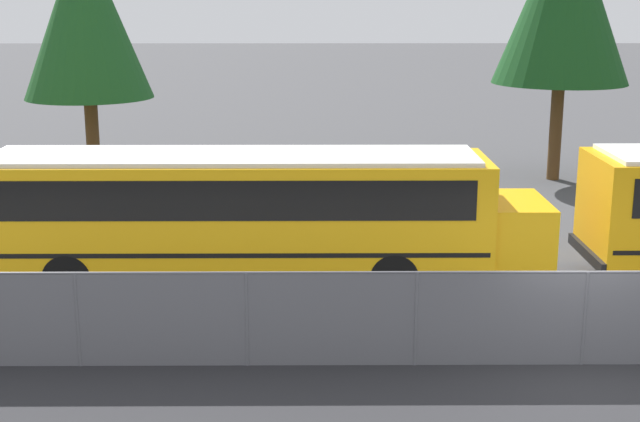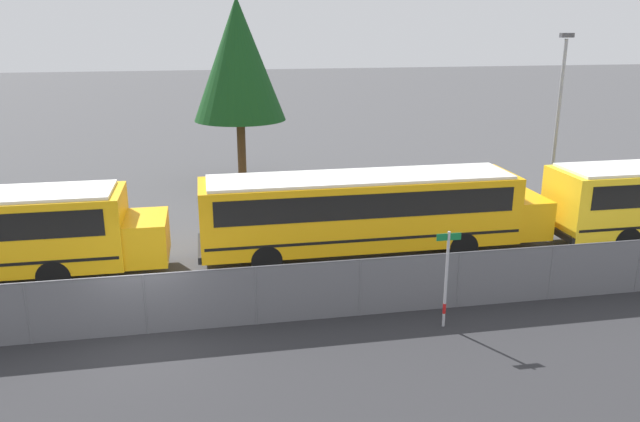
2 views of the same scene
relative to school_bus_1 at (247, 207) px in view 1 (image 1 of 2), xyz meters
name	(u,v)px [view 1 (image 1 of 2)]	position (x,y,z in m)	size (l,w,h in m)	color
ground_plane	(581,364)	(6.34, -4.60, -1.83)	(200.00, 200.00, 0.00)	#424244
fence	(584,317)	(6.34, -4.60, -0.92)	(66.25, 0.07, 1.77)	#9EA0A5
school_bus_1	(247,207)	(0.00, 0.00, 0.00)	(12.85, 2.61, 3.04)	#EDA80F
tree_0	(85,14)	(-5.86, 9.93, 3.98)	(4.18, 4.18, 8.55)	#51381E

